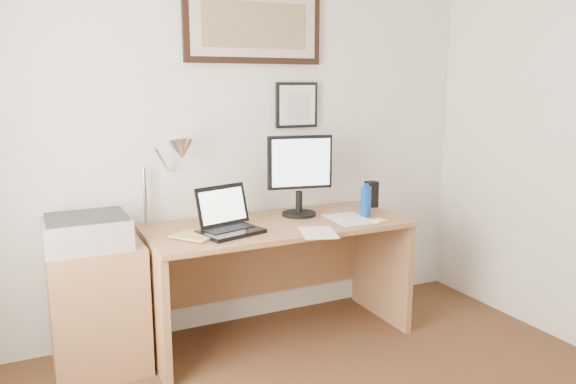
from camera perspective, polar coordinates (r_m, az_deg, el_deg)
wall_back at (r=3.64m, az=-5.68°, el=5.53°), size 3.50×0.02×2.50m
side_cabinet at (r=3.34m, az=-18.66°, el=-11.22°), size 0.50×0.40×0.73m
water_bottle at (r=3.63m, az=7.90°, el=-0.99°), size 0.07×0.07×0.19m
bottle_cap at (r=3.61m, az=7.95°, el=0.66°), size 0.03×0.03×0.02m
speaker at (r=3.92m, az=8.46°, el=-0.22°), size 0.09×0.08×0.18m
paper_sheet_a at (r=3.24m, az=3.08°, el=-4.15°), size 0.27×0.32×0.00m
paper_sheet_b at (r=3.56m, az=6.22°, el=-2.75°), size 0.26×0.35×0.00m
sticky_pad at (r=3.53m, az=9.24°, el=-2.86°), size 0.09×0.09×0.01m
marker_pen at (r=3.52m, az=6.04°, el=-2.81°), size 0.14×0.06×0.02m
book at (r=3.11m, az=-10.45°, el=-4.83°), size 0.27×0.29×0.02m
desk at (r=3.59m, az=-1.61°, el=-6.52°), size 1.60×0.70×0.75m
laptop at (r=3.26m, az=-6.15°, el=-3.06°), size 0.39×0.38×0.26m
lcd_monitor at (r=3.58m, az=1.21°, el=2.10°), size 0.42×0.22×0.52m
printer at (r=3.19m, az=-19.76°, el=-3.80°), size 0.44×0.34×0.18m
desk_lamp at (r=3.35m, az=-11.12°, el=3.80°), size 0.29×0.27×0.53m
picture_large at (r=3.67m, az=-3.45°, el=16.55°), size 0.92×0.04×0.47m
picture_small at (r=3.78m, az=0.90°, el=8.82°), size 0.30×0.03×0.30m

